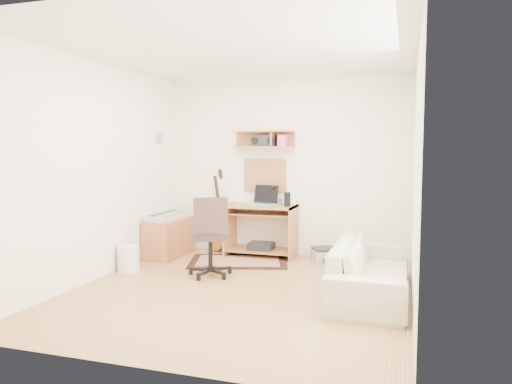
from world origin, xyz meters
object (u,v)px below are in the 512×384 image
(desk, at_px, (261,231))
(task_chair, at_px, (210,236))
(cabinet, at_px, (169,237))
(printer, at_px, (329,254))
(sofa, at_px, (371,260))

(desk, distance_m, task_chair, 1.28)
(cabinet, bearing_deg, desk, 16.21)
(printer, height_order, sofa, sofa)
(desk, relative_size, printer, 2.26)
(task_chair, relative_size, sofa, 0.52)
(printer, bearing_deg, sofa, -89.90)
(printer, distance_m, sofa, 1.66)
(task_chair, relative_size, cabinet, 1.11)
(sofa, bearing_deg, task_chair, 84.10)
(task_chair, bearing_deg, cabinet, 114.85)
(desk, height_order, printer, desk)
(cabinet, distance_m, sofa, 3.15)
(task_chair, xyz_separation_m, sofa, (1.94, -0.20, -0.12))
(sofa, bearing_deg, cabinet, 70.11)
(desk, xyz_separation_m, sofa, (1.66, -1.45, 0.00))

